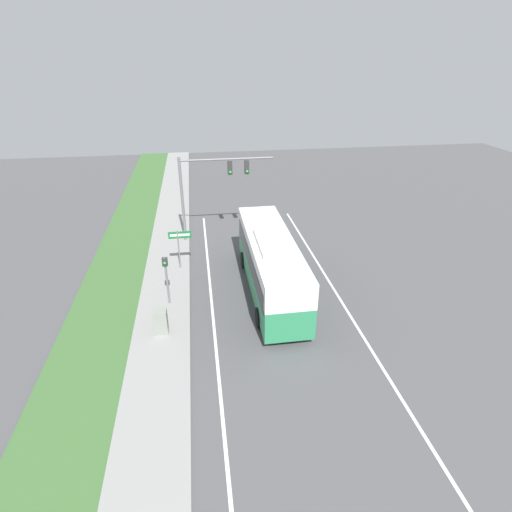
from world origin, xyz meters
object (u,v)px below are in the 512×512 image
object	(u,v)px
signal_gantry	(210,181)
street_sign	(179,242)
pedestrian_signal	(166,273)
bus	(271,261)
utility_cabinet	(161,321)

from	to	relation	value
signal_gantry	street_sign	distance (m)	5.47
pedestrian_signal	street_sign	world-z (taller)	pedestrian_signal
bus	pedestrian_signal	world-z (taller)	bus
street_sign	utility_cabinet	distance (m)	6.74
pedestrian_signal	utility_cabinet	size ratio (longest dim) A/B	2.32
signal_gantry	utility_cabinet	distance (m)	11.91
bus	utility_cabinet	distance (m)	6.85
bus	signal_gantry	distance (m)	8.69
bus	signal_gantry	bearing A→B (deg)	110.20
signal_gantry	pedestrian_signal	xyz separation A→B (m)	(-2.86, -8.33, -2.47)
bus	pedestrian_signal	distance (m)	5.76
bus	utility_cabinet	xyz separation A→B (m)	(-6.00, -3.07, -1.23)
street_sign	bus	bearing A→B (deg)	-34.44
pedestrian_signal	utility_cabinet	world-z (taller)	pedestrian_signal
bus	signal_gantry	xyz separation A→B (m)	(-2.88, 7.82, 2.47)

